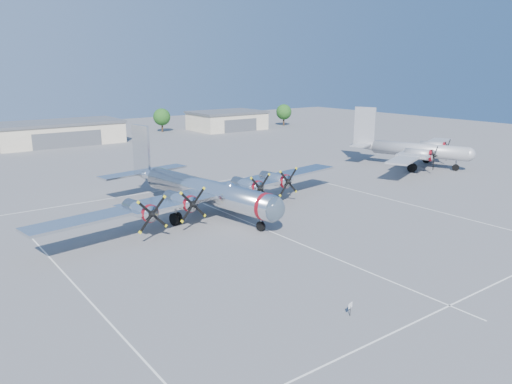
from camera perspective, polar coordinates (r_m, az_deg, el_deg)
ground at (r=55.68m, az=1.85°, el=-4.60°), size 260.00×260.00×0.00m
parking_lines at (r=54.39m, az=3.00°, el=-5.07°), size 60.00×50.08×0.01m
hangar_center at (r=128.43m, az=-21.63°, el=6.33°), size 28.60×14.60×5.40m
hangar_east at (r=148.17m, az=-3.33°, el=8.19°), size 20.60×14.60×5.40m
tree_east at (r=144.39m, az=-10.72°, el=8.42°), size 4.80×4.80×6.64m
tree_far_east at (r=158.32m, az=3.20°, el=9.12°), size 4.80×4.80×6.64m
main_bomber_b29 at (r=63.50m, az=-6.29°, el=-2.32°), size 49.13×37.15×9.97m
twin_engine_east at (r=96.74m, az=17.41°, el=2.80°), size 39.49×34.22×10.49m
info_placard at (r=38.20m, az=10.73°, el=-12.77°), size 0.53×0.18×1.03m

